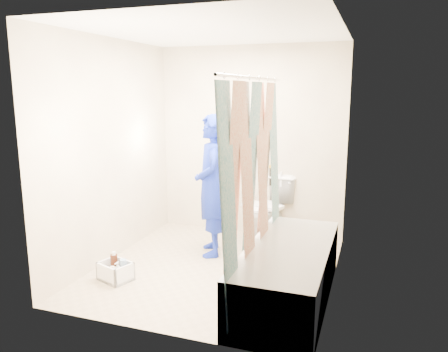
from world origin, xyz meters
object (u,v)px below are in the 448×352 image
(plumber, at_px, (212,186))
(cleaning_caddy, at_px, (116,272))
(toilet, at_px, (268,209))
(bathtub, at_px, (288,272))

(plumber, xyz_separation_m, cleaning_caddy, (-0.63, -1.00, -0.71))
(toilet, bearing_deg, plumber, -110.71)
(bathtub, bearing_deg, cleaning_caddy, -174.60)
(bathtub, distance_m, toilet, 1.60)
(toilet, distance_m, cleaning_caddy, 2.02)
(toilet, xyz_separation_m, cleaning_caddy, (-1.13, -1.65, -0.32))
(toilet, bearing_deg, bathtub, -53.19)
(plumber, bearing_deg, toilet, 118.78)
(bathtub, height_order, plumber, plumber)
(bathtub, relative_size, plumber, 1.10)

